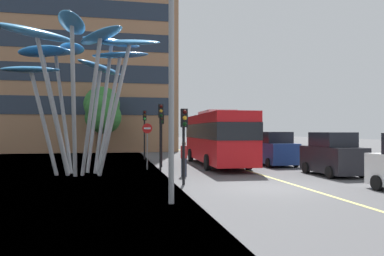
% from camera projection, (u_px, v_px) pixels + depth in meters
% --- Properties ---
extents(ground, '(120.00, 240.00, 0.10)m').
position_uv_depth(ground, '(252.00, 189.00, 15.52)').
color(ground, '#4C4C4F').
extents(red_bus, '(3.09, 11.29, 3.65)m').
position_uv_depth(red_bus, '(217.00, 136.00, 25.56)').
color(red_bus, red).
rests_on(red_bus, ground).
extents(leaf_sculpture, '(8.31, 8.89, 7.83)m').
position_uv_depth(leaf_sculpture, '(76.00, 58.00, 20.50)').
color(leaf_sculpture, '#9EA0A5').
rests_on(leaf_sculpture, ground).
extents(traffic_light_kerb_near, '(0.28, 0.42, 3.29)m').
position_uv_depth(traffic_light_kerb_near, '(184.00, 130.00, 16.36)').
color(traffic_light_kerb_near, black).
rests_on(traffic_light_kerb_near, ground).
extents(traffic_light_kerb_far, '(0.28, 0.42, 3.88)m').
position_uv_depth(traffic_light_kerb_far, '(161.00, 123.00, 21.97)').
color(traffic_light_kerb_far, black).
rests_on(traffic_light_kerb_far, ground).
extents(traffic_light_island_mid, '(0.28, 0.42, 3.56)m').
position_uv_depth(traffic_light_island_mid, '(162.00, 127.00, 24.38)').
color(traffic_light_island_mid, black).
rests_on(traffic_light_island_mid, ground).
extents(traffic_light_opposite, '(0.28, 0.42, 3.94)m').
position_uv_depth(traffic_light_opposite, '(145.00, 124.00, 30.45)').
color(traffic_light_opposite, black).
rests_on(traffic_light_opposite, ground).
extents(car_parked_mid, '(1.97, 3.82, 2.26)m').
position_uv_depth(car_parked_mid, '(333.00, 155.00, 19.93)').
color(car_parked_mid, black).
rests_on(car_parked_mid, ground).
extents(car_parked_far, '(2.08, 3.91, 2.26)m').
position_uv_depth(car_parked_far, '(274.00, 150.00, 25.40)').
color(car_parked_far, navy).
rests_on(car_parked_far, ground).
extents(car_side_street, '(1.93, 4.38, 2.01)m').
position_uv_depth(car_side_street, '(248.00, 147.00, 32.18)').
color(car_side_street, '#2D5138').
rests_on(car_side_street, ground).
extents(car_far_side, '(1.91, 4.32, 2.31)m').
position_uv_depth(car_far_side, '(225.00, 143.00, 38.18)').
color(car_far_side, '#2D5138').
rests_on(car_far_side, ground).
extents(street_lamp, '(1.61, 0.44, 8.98)m').
position_uv_depth(street_lamp, '(181.00, 31.00, 12.35)').
color(street_lamp, gray).
rests_on(street_lamp, ground).
extents(tree_pavement_near, '(3.69, 5.04, 6.73)m').
position_uv_depth(tree_pavement_near, '(102.00, 111.00, 37.03)').
color(tree_pavement_near, brown).
rests_on(tree_pavement_near, ground).
extents(pedestrian, '(0.34, 0.34, 1.79)m').
position_uv_depth(pedestrian, '(184.00, 159.00, 19.47)').
color(pedestrian, '#2D3342').
rests_on(pedestrian, ground).
extents(no_entry_sign, '(0.60, 0.12, 2.78)m').
position_uv_depth(no_entry_sign, '(147.00, 139.00, 22.92)').
color(no_entry_sign, gray).
rests_on(no_entry_sign, ground).
extents(backdrop_building, '(27.06, 13.61, 27.19)m').
position_uv_depth(backdrop_building, '(58.00, 36.00, 45.50)').
color(backdrop_building, '#936B4C').
rests_on(backdrop_building, ground).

